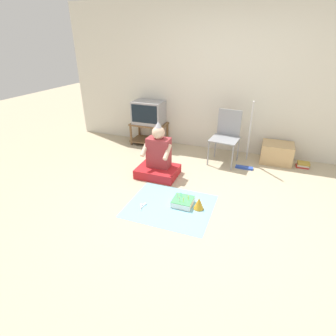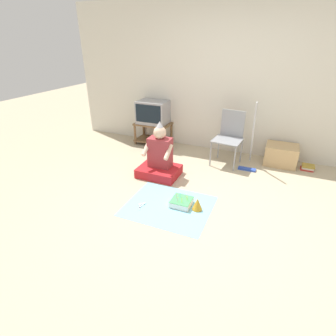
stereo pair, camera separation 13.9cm
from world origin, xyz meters
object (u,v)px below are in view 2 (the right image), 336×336
Objects in this scene: folding_chair at (230,134)px; person_seated at (159,160)px; birthday_cake at (182,202)px; tv at (153,112)px; party_hat_blue at (197,204)px; cardboard_box_stack at (281,155)px; dust_mop at (250,150)px; book_pile at (308,167)px.

folding_chair is 1.03× the size of person_seated.
person_seated is 3.35× the size of birthday_cake.
birthday_cake is at bearing -54.88° from tv.
cardboard_box_stack is at bearing 64.08° from party_hat_blue.
party_hat_blue is at bearing -4.79° from birthday_cake.
dust_mop is 1.60m from birthday_cake.
cardboard_box_stack is at bearing -0.69° from tv.
dust_mop is at bearing -161.42° from book_pile.
dust_mop reaches higher than birthday_cake.
dust_mop is at bearing 66.46° from birthday_cake.
dust_mop is at bearing -13.84° from folding_chair.
person_seated is 5.39× the size of party_hat_blue.
cardboard_box_stack is 2.07m from person_seated.
folding_chair reaches higher than party_hat_blue.
cardboard_box_stack is at bearing 17.93° from folding_chair.
person_seated is at bearing -134.57° from folding_chair.
party_hat_blue is at bearing -105.79° from dust_mop.
birthday_cake is at bearing -99.71° from folding_chair.
folding_chair is at bearing -10.95° from tv.
party_hat_blue is at bearing -50.89° from tv.
book_pile is 1.26× the size of party_hat_blue.
cardboard_box_stack is at bearing 37.43° from dust_mop.
dust_mop is (0.37, -0.09, -0.19)m from folding_chair.
birthday_cake is 1.61× the size of party_hat_blue.
party_hat_blue is (-0.41, -1.47, -0.23)m from dust_mop.
tv is 0.65× the size of folding_chair.
cardboard_box_stack reaches higher than birthday_cake.
cardboard_box_stack is 0.61m from dust_mop.
folding_chair is at bearing -170.46° from book_pile.
dust_mop is 1.29× the size of person_seated.
tv is at bearing 169.05° from folding_chair.
party_hat_blue is (0.22, -0.02, 0.04)m from birthday_cake.
dust_mop is 1.48m from person_seated.
folding_chair is 1.37m from book_pile.
dust_mop is 1.54m from party_hat_blue.
party_hat_blue is (-0.05, -1.56, -0.42)m from folding_chair.
birthday_cake is (-1.54, -1.75, 0.00)m from book_pile.
book_pile is (0.43, -0.06, -0.13)m from cardboard_box_stack.
cardboard_box_stack is 0.59× the size of person_seated.
tv is at bearing 129.11° from party_hat_blue.
book_pile is 0.23× the size of person_seated.
folding_chair is 1.73× the size of cardboard_box_stack.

